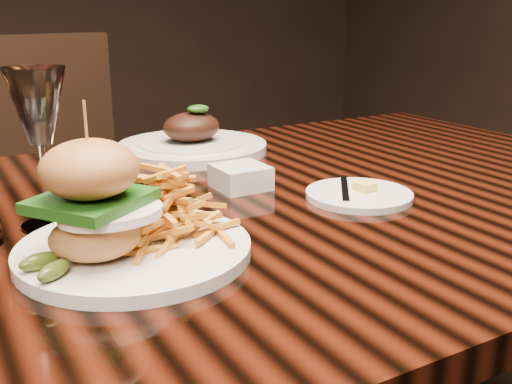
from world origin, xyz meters
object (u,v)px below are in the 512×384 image
burger_plate (131,215)px  chair_far (61,191)px  dining_table (203,255)px  wine_glass (38,111)px  far_dish (192,143)px

burger_plate → chair_far: bearing=60.3°
dining_table → wine_glass: size_ratio=7.96×
dining_table → wine_glass: (-0.20, 0.02, 0.22)m
dining_table → burger_plate: 0.23m
wine_glass → far_dish: 0.45m
far_dish → burger_plate: bearing=-121.5°
burger_plate → chair_far: 1.06m
wine_glass → dining_table: bearing=-5.3°
dining_table → burger_plate: burger_plate is taller
wine_glass → burger_plate: bearing=-67.5°
far_dish → chair_far: bearing=103.5°
chair_far → far_dish: bearing=-89.7°
burger_plate → wine_glass: 0.19m
dining_table → far_dish: 0.34m
dining_table → burger_plate: (-0.14, -0.13, 0.13)m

